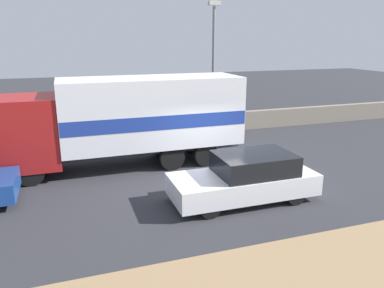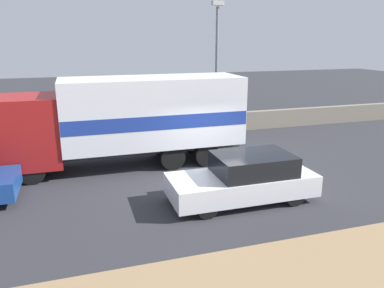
# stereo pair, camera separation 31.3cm
# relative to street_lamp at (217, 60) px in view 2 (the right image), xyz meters

# --- Properties ---
(ground_plane) EXTENTS (80.00, 80.00, 0.00)m
(ground_plane) POSITION_rel_street_lamp_xyz_m (-2.32, -6.49, -3.77)
(ground_plane) COLOR #2D2D33
(stone_wall_backdrop) EXTENTS (60.00, 0.35, 0.98)m
(stone_wall_backdrop) POSITION_rel_street_lamp_xyz_m (-2.32, 0.57, -3.28)
(stone_wall_backdrop) COLOR gray
(stone_wall_backdrop) RESTS_ON ground_plane
(street_lamp) EXTENTS (0.56, 0.28, 6.46)m
(street_lamp) POSITION_rel_street_lamp_xyz_m (0.00, 0.00, 0.00)
(street_lamp) COLOR slate
(street_lamp) RESTS_ON ground_plane
(box_truck) EXTENTS (8.84, 2.36, 3.37)m
(box_truck) POSITION_rel_street_lamp_xyz_m (-4.72, -3.48, -1.87)
(box_truck) COLOR maroon
(box_truck) RESTS_ON ground_plane
(car_hatchback) EXTENTS (4.41, 1.77, 1.45)m
(car_hatchback) POSITION_rel_street_lamp_xyz_m (-2.03, -7.82, -3.06)
(car_hatchback) COLOR silver
(car_hatchback) RESTS_ON ground_plane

